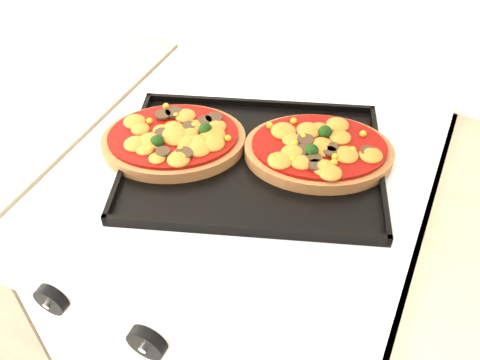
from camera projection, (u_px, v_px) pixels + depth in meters
The scene contains 7 objects.
stove at pixel (247, 309), 1.22m from camera, with size 0.60×0.60×0.91m, color white.
control_panel at pixel (157, 331), 0.74m from camera, with size 0.60×0.02×0.09m, color white.
knob_left at pixel (52, 299), 0.78m from camera, with size 0.05×0.05×0.02m, color black.
knob_center at pixel (147, 343), 0.73m from camera, with size 0.06×0.06×0.02m, color black.
baking_tray at pixel (253, 160), 0.89m from camera, with size 0.43×0.31×0.02m, color black.
pizza_left at pixel (173, 138), 0.90m from camera, with size 0.24×0.18×0.04m, color #A86A3A, non-canonical shape.
pizza_right at pixel (319, 149), 0.88m from camera, with size 0.25×0.18×0.04m, color #A86A3A, non-canonical shape.
Camera 1 is at (0.28, 1.09, 1.52)m, focal length 40.00 mm.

